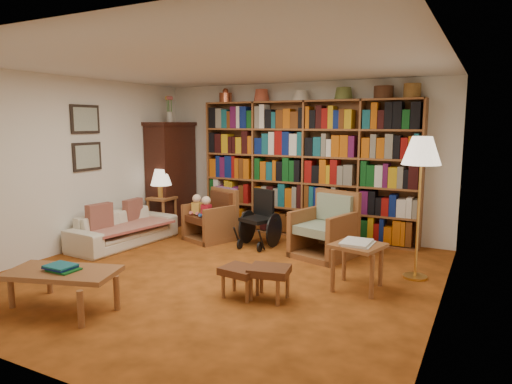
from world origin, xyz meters
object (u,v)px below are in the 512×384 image
Objects in this scene: side_table_papers at (358,251)px; armchair_sage at (326,231)px; footstool_b at (269,273)px; coffee_table at (62,275)px; footstool_a at (240,273)px; armchair_leather at (213,218)px; side_table_lamp at (162,206)px; floor_lamp at (421,157)px; sofa at (124,228)px; wheelchair at (260,220)px.

armchair_sage is at bearing 123.97° from side_table_papers.
footstool_b is (-0.74, -0.72, -0.15)m from side_table_papers.
footstool_a is at bearing 37.88° from coffee_table.
armchair_leather reaches higher than footstool_a.
armchair_leather is at bearing 93.66° from coffee_table.
floor_lamp is at bearing -7.71° from side_table_lamp.
footstool_b is (0.30, 0.08, 0.02)m from footstool_a.
coffee_table reaches higher than footstool_a.
wheelchair is at bearing -60.38° from sofa.
footstool_b is (1.07, -1.88, -0.10)m from wheelchair.
side_table_lamp is at bearing 142.85° from footstool_a.
side_table_lamp is 3.43m from coffee_table.
armchair_sage reaches higher than footstool_b.
coffee_table is at bearing -119.44° from armchair_sage.
wheelchair is 2.11m from footstool_a.
side_table_papers is (3.77, -1.26, 0.01)m from side_table_lamp.
armchair_leather is 3.40m from floor_lamp.
wheelchair is at bearing 78.04° from coffee_table.
wheelchair is at bearing 168.51° from floor_lamp.
floor_lamp is (4.20, 0.45, 1.21)m from sofa.
wheelchair is (-1.05, 0.04, 0.04)m from armchair_sage.
armchair_sage is (1.90, -0.03, 0.00)m from armchair_leather.
armchair_sage is 1.09× the size of wheelchair.
floor_lamp is (4.30, -0.58, 1.03)m from side_table_lamp.
wheelchair is (0.84, 0.01, 0.05)m from armchair_leather.
armchair_sage is 0.78× the size of coffee_table.
armchair_sage is at bearing 60.56° from coffee_table.
armchair_leather is 2.67m from footstool_b.
floor_lamp reaches higher than armchair_leather.
side_table_lamp is 0.49× the size of coffee_table.
side_table_papers is at bearing -56.03° from armchair_sage.
armchair_leather reaches higher than footstool_b.
armchair_sage is 0.55× the size of floor_lamp.
side_table_papers reaches higher than footstool_a.
side_table_lamp is at bearing 112.65° from coffee_table.
floor_lamp is (2.33, -0.47, 1.07)m from wheelchair.
armchair_sage is 1.06m from wheelchair.
armchair_sage is at bearing -2.82° from side_table_lamp.
side_table_papers is 1.28× the size of footstool_b.
footstool_b is at bearing -44.34° from armchair_leather.
floor_lamp is (3.17, -0.46, 1.12)m from armchair_leather.
floor_lamp is (1.28, -0.43, 1.12)m from armchair_sage.
armchair_leather is 1.43× the size of side_table_papers.
footstool_a is 0.89× the size of footstool_b.
armchair_sage is 1.95× the size of footstool_b.
floor_lamp is 2.47m from footstool_a.
footstool_b is (2.93, -0.96, 0.04)m from sofa.
armchair_sage is at bearing 161.25° from floor_lamp.
side_table_lamp is at bearing 146.78° from footstool_b.
side_table_lamp is 3.63m from footstool_b.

